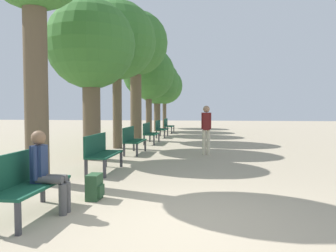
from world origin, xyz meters
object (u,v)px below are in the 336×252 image
(backpack, at_px, (95,187))
(bench_row_2, at_px, (132,139))
(tree_row_1, at_px, (91,47))
(tree_row_4, at_px, (149,74))
(bench_row_4, at_px, (160,128))
(tree_row_3, at_px, (136,45))
(person_seated, at_px, (46,169))
(pedestrian_near, at_px, (206,127))
(tree_row_2, at_px, (117,41))
(bench_row_3, at_px, (150,132))
(bench_row_5, at_px, (168,125))
(tree_row_5, at_px, (157,82))
(tree_row_6, at_px, (164,86))
(bench_row_1, at_px, (101,151))
(bench_row_0, at_px, (25,180))

(backpack, bearing_deg, bench_row_2, 96.89)
(tree_row_1, relative_size, tree_row_4, 0.93)
(bench_row_4, height_order, tree_row_3, tree_row_3)
(person_seated, relative_size, backpack, 2.82)
(tree_row_4, bearing_deg, pedestrian_near, -67.00)
(person_seated, bearing_deg, bench_row_4, 91.04)
(backpack, bearing_deg, tree_row_2, 102.81)
(bench_row_3, height_order, tree_row_3, tree_row_3)
(bench_row_5, relative_size, tree_row_5, 0.30)
(bench_row_3, bearing_deg, tree_row_3, 122.87)
(tree_row_6, bearing_deg, tree_row_1, -90.00)
(person_seated, bearing_deg, bench_row_3, 91.40)
(pedestrian_near, bearing_deg, tree_row_2, 158.79)
(tree_row_5, distance_m, backpack, 17.76)
(bench_row_4, bearing_deg, tree_row_1, -96.66)
(bench_row_4, bearing_deg, bench_row_1, -90.00)
(tree_row_1, xyz_separation_m, tree_row_5, (0.00, 13.02, -0.02))
(tree_row_1, height_order, tree_row_6, tree_row_6)
(tree_row_2, bearing_deg, pedestrian_near, -21.21)
(bench_row_1, relative_size, tree_row_1, 0.31)
(pedestrian_near, bearing_deg, backpack, -107.59)
(tree_row_4, distance_m, backpack, 14.65)
(bench_row_3, relative_size, tree_row_1, 0.31)
(person_seated, bearing_deg, pedestrian_near, 70.85)
(bench_row_2, xyz_separation_m, tree_row_4, (-0.95, 8.37, 3.14))
(bench_row_1, distance_m, tree_row_3, 9.25)
(bench_row_2, xyz_separation_m, tree_row_2, (-0.95, 1.47, 3.68))
(bench_row_1, relative_size, person_seated, 1.22)
(bench_row_0, relative_size, bench_row_2, 1.00)
(bench_row_0, relative_size, tree_row_3, 0.24)
(bench_row_2, bearing_deg, backpack, -83.11)
(tree_row_2, relative_size, tree_row_5, 1.15)
(bench_row_0, relative_size, bench_row_4, 1.00)
(tree_row_2, relative_size, person_seated, 4.69)
(bench_row_4, relative_size, tree_row_4, 0.29)
(backpack, bearing_deg, tree_row_3, 98.82)
(bench_row_2, height_order, tree_row_4, tree_row_4)
(bench_row_5, height_order, tree_row_6, tree_row_6)
(bench_row_1, height_order, backpack, bench_row_1)
(tree_row_3, relative_size, person_seated, 5.18)
(bench_row_4, xyz_separation_m, bench_row_5, (0.00, 3.36, 0.00))
(tree_row_6, relative_size, person_seated, 3.99)
(tree_row_1, xyz_separation_m, person_seated, (1.19, -5.17, -2.79))
(bench_row_2, relative_size, person_seated, 1.22)
(bench_row_1, relative_size, bench_row_4, 1.00)
(bench_row_0, height_order, tree_row_2, tree_row_2)
(bench_row_2, height_order, person_seated, person_seated)
(bench_row_0, bearing_deg, bench_row_3, 90.00)
(tree_row_4, distance_m, pedestrian_near, 9.38)
(bench_row_4, distance_m, tree_row_1, 8.69)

